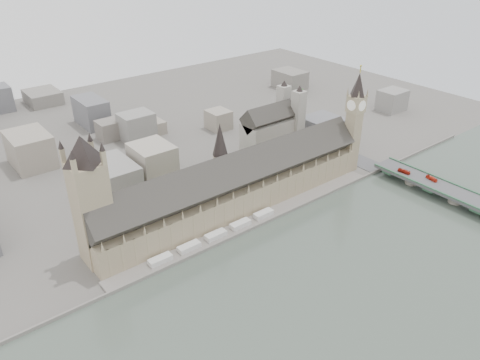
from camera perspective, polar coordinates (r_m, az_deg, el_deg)
ground at (r=399.99m, az=1.11°, el=-4.69°), size 900.00×900.00×0.00m
river_thames at (r=319.69m, az=21.12°, el=-17.20°), size 600.00×600.00×0.00m
embankment_wall at (r=389.66m, az=2.51°, el=-5.45°), size 600.00×1.50×3.00m
river_terrace at (r=394.65m, az=1.80°, el=-5.03°), size 270.00×15.00×2.00m
terrace_tents at (r=373.12m, az=-2.99°, el=-6.72°), size 118.00×7.00×4.00m
palace_of_westminster at (r=401.36m, az=-0.64°, el=-0.76°), size 265.00×40.73×55.44m
elizabeth_tower at (r=469.09m, az=13.81°, el=7.62°), size 17.00×17.00×107.50m
victoria_tower at (r=340.15m, az=-17.83°, el=-1.79°), size 30.00×30.00×100.00m
central_tower at (r=384.52m, az=-2.43°, el=3.72°), size 13.00×13.00×48.00m
westminster_bridge at (r=464.50m, az=24.03°, el=-1.60°), size 25.00×325.00×10.25m
westminster_abbey at (r=516.97m, az=4.00°, el=6.42°), size 68.00×36.00×64.00m
city_skyline_inland at (r=581.61m, az=-14.48°, el=7.49°), size 720.00×360.00×38.00m
park_trees at (r=432.55m, az=-4.95°, el=-0.87°), size 110.00×30.00×15.00m
red_bus_north at (r=476.02m, az=19.36°, el=1.01°), size 4.31×12.41×3.39m
red_bus_south at (r=471.77m, az=22.32°, el=0.18°), size 5.10×12.27×3.33m
car_approach at (r=533.73m, az=11.44°, el=5.00°), size 4.15×5.83×1.57m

